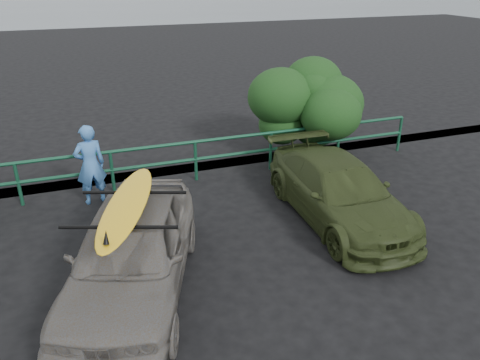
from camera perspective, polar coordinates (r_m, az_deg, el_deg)
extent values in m
plane|color=black|center=(7.38, -2.60, -16.34)|extent=(80.00, 80.00, 0.00)
plane|color=slate|center=(65.56, -19.59, 18.90)|extent=(200.00, 200.00, 0.00)
imported|color=slate|center=(7.67, -13.03, -8.46)|extent=(3.10, 4.64, 1.47)
imported|color=#313E1B|center=(9.85, 11.94, -1.33)|extent=(1.87, 4.36, 1.25)
imported|color=#4482CE|center=(10.72, -17.80, 1.78)|extent=(0.73, 0.54, 1.81)
ellipsoid|color=yellow|center=(7.26, -13.64, -2.93)|extent=(1.49, 2.81, 0.08)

